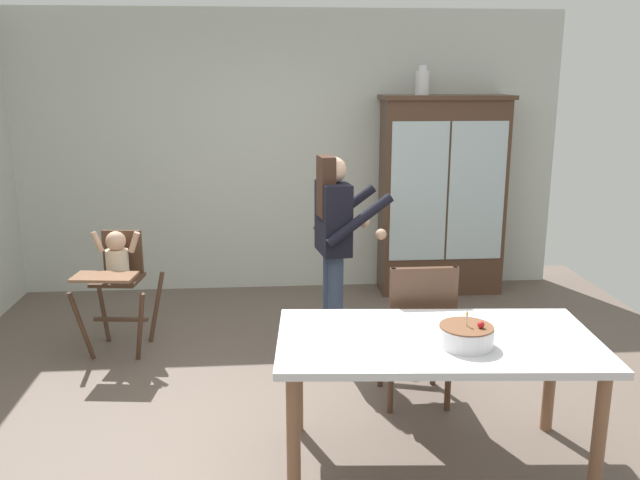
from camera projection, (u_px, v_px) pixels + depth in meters
ground_plane at (304, 410)px, 4.25m from camera, size 6.24×6.24×0.00m
wall_back at (288, 153)px, 6.47m from camera, size 5.32×0.06×2.70m
china_cabinet at (442, 195)px, 6.42m from camera, size 1.23×0.48×1.91m
ceramic_vase at (422, 82)px, 6.15m from camera, size 0.13×0.13×0.27m
high_chair_with_toddler at (117, 269)px, 5.04m from camera, size 0.64×0.73×0.95m
adult_person at (334, 233)px, 4.85m from camera, size 0.56×0.54×1.53m
dining_table at (436, 353)px, 3.53m from camera, size 1.75×1.00×0.74m
birthday_cake at (466, 336)px, 3.39m from camera, size 0.28×0.28×0.19m
dining_chair_far_side at (418, 325)px, 4.19m from camera, size 0.44×0.44×0.96m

